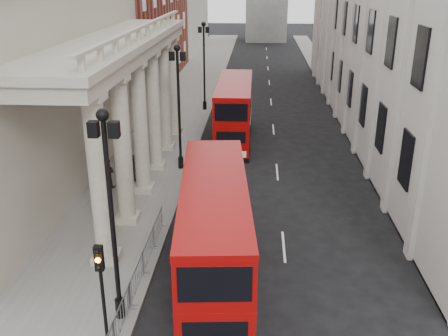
% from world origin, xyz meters
% --- Properties ---
extents(sidewalk_west, '(6.00, 140.00, 0.12)m').
position_xyz_m(sidewalk_west, '(-3.00, 30.00, 0.06)').
color(sidewalk_west, slate).
rests_on(sidewalk_west, ground).
extents(sidewalk_east, '(3.00, 140.00, 0.12)m').
position_xyz_m(sidewalk_east, '(13.50, 30.00, 0.06)').
color(sidewalk_east, slate).
rests_on(sidewalk_east, ground).
extents(kerb, '(0.20, 140.00, 0.14)m').
position_xyz_m(kerb, '(-0.05, 30.00, 0.07)').
color(kerb, slate).
rests_on(kerb, ground).
extents(portico_building, '(9.00, 28.00, 12.00)m').
position_xyz_m(portico_building, '(-10.50, 18.00, 6.00)').
color(portico_building, gray).
rests_on(portico_building, ground).
extents(lamp_post_south, '(1.05, 0.44, 8.32)m').
position_xyz_m(lamp_post_south, '(-0.60, 4.00, 4.91)').
color(lamp_post_south, black).
rests_on(lamp_post_south, sidewalk_west).
extents(lamp_post_mid, '(1.05, 0.44, 8.32)m').
position_xyz_m(lamp_post_mid, '(-0.60, 20.00, 4.91)').
color(lamp_post_mid, black).
rests_on(lamp_post_mid, sidewalk_west).
extents(lamp_post_north, '(1.05, 0.44, 8.32)m').
position_xyz_m(lamp_post_north, '(-0.60, 36.00, 4.91)').
color(lamp_post_north, black).
rests_on(lamp_post_north, sidewalk_west).
extents(traffic_light, '(0.28, 0.33, 4.30)m').
position_xyz_m(traffic_light, '(-0.50, 1.98, 3.11)').
color(traffic_light, black).
rests_on(traffic_light, sidewalk_west).
extents(crowd_barriers, '(0.50, 18.75, 1.10)m').
position_xyz_m(crowd_barriers, '(-0.35, 2.23, 0.67)').
color(crowd_barriers, gray).
rests_on(crowd_barriers, sidewalk_west).
extents(bus_near, '(3.61, 11.22, 4.76)m').
position_xyz_m(bus_near, '(2.87, 6.57, 2.49)').
color(bus_near, '#8F0606').
rests_on(bus_near, ground).
extents(bus_far, '(2.70, 10.93, 4.71)m').
position_xyz_m(bus_far, '(2.74, 26.93, 2.46)').
color(bus_far, '#8D0606').
rests_on(bus_far, ground).
extents(pedestrian_a, '(0.59, 0.39, 1.61)m').
position_xyz_m(pedestrian_a, '(-4.45, 14.51, 0.92)').
color(pedestrian_a, black).
rests_on(pedestrian_a, sidewalk_west).
extents(pedestrian_b, '(0.90, 0.71, 1.84)m').
position_xyz_m(pedestrian_b, '(-4.64, 16.41, 1.04)').
color(pedestrian_b, '#282220').
rests_on(pedestrian_b, sidewalk_west).
extents(pedestrian_c, '(0.87, 0.59, 1.74)m').
position_xyz_m(pedestrian_c, '(-3.26, 17.60, 0.99)').
color(pedestrian_c, black).
rests_on(pedestrian_c, sidewalk_west).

